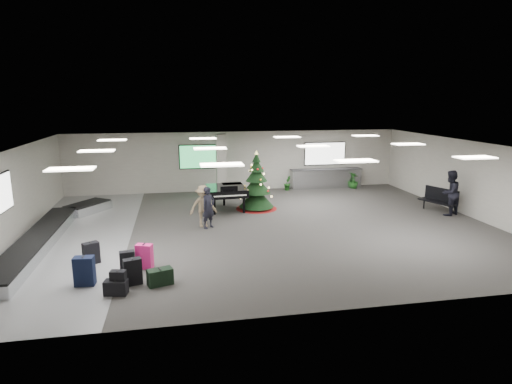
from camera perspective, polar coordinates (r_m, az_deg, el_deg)
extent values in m
plane|color=#383533|center=(16.92, 0.88, -4.64)|extent=(18.00, 18.00, 0.00)
cube|color=#ABA69C|center=(23.32, -2.56, 4.13)|extent=(18.00, 0.02, 3.20)
cube|color=#ABA69C|center=(10.01, 9.03, -7.41)|extent=(18.00, 0.02, 3.20)
cube|color=#ABA69C|center=(17.19, -29.97, -0.56)|extent=(0.02, 14.00, 3.20)
cube|color=#ABA69C|center=(20.32, 26.63, 1.57)|extent=(0.02, 14.00, 3.20)
cube|color=silver|center=(16.27, 0.92, 6.20)|extent=(18.00, 14.00, 0.02)
cube|color=gray|center=(17.02, -23.00, -5.55)|extent=(4.00, 14.00, 0.01)
cube|color=#A19D93|center=(21.83, -4.64, 3.53)|extent=(0.50, 0.50, 3.20)
cube|color=green|center=(23.04, -7.50, 4.69)|extent=(2.20, 0.08, 1.30)
cube|color=white|center=(24.44, 9.18, 5.08)|extent=(2.40, 0.08, 1.30)
cube|color=white|center=(12.30, -23.48, 2.83)|extent=(1.20, 0.60, 0.04)
cube|color=white|center=(16.18, -20.47, 5.17)|extent=(1.20, 0.60, 0.04)
cube|color=white|center=(20.12, -18.62, 6.58)|extent=(1.20, 0.60, 0.04)
cube|color=white|center=(12.05, -4.59, 3.66)|extent=(1.20, 0.60, 0.04)
cube|color=white|center=(16.00, -6.15, 5.80)|extent=(1.20, 0.60, 0.04)
cube|color=white|center=(19.97, -7.10, 7.10)|extent=(1.20, 0.60, 0.04)
cube|color=white|center=(13.09, 13.14, 4.07)|extent=(1.20, 0.60, 0.04)
cube|color=white|center=(16.79, 7.65, 6.08)|extent=(1.20, 0.60, 0.04)
cube|color=white|center=(20.61, 4.16, 7.32)|extent=(1.20, 0.60, 0.04)
cube|color=white|center=(15.14, 27.17, 4.12)|extent=(1.20, 0.60, 0.04)
cube|color=white|center=(18.44, 19.61, 6.03)|extent=(1.20, 0.60, 0.04)
cube|color=white|center=(21.97, 14.38, 7.29)|extent=(1.20, 0.60, 0.04)
cube|color=silver|center=(16.30, -27.22, -6.04)|extent=(1.00, 8.00, 0.38)
cube|color=black|center=(16.24, -27.30, -5.34)|extent=(0.95, 7.90, 0.05)
cube|color=silver|center=(20.41, -21.53, -1.99)|extent=(1.97, 2.21, 0.38)
cube|color=black|center=(20.36, -21.57, -1.41)|extent=(1.87, 2.10, 0.05)
cube|color=silver|center=(24.37, 9.30, 1.78)|extent=(4.00, 0.60, 1.05)
cube|color=#333335|center=(24.28, 9.35, 3.02)|extent=(4.05, 0.65, 0.04)
cube|color=black|center=(11.87, -17.86, -11.34)|extent=(0.43, 0.30, 0.61)
cube|color=black|center=(11.75, -17.96, -9.92)|extent=(0.05, 0.13, 0.02)
cube|color=black|center=(12.25, -16.12, -10.16)|extent=(0.52, 0.37, 0.73)
cube|color=black|center=(12.12, -16.22, -8.52)|extent=(0.07, 0.15, 0.02)
cube|color=#FC2080|center=(13.25, -14.64, -8.30)|extent=(0.54, 0.41, 0.74)
cube|color=black|center=(13.12, -14.74, -6.74)|extent=(0.08, 0.16, 0.02)
cube|color=black|center=(13.15, -16.79, -8.86)|extent=(0.45, 0.30, 0.63)
cube|color=black|center=(13.04, -16.88, -7.53)|extent=(0.06, 0.14, 0.02)
cube|color=black|center=(12.60, -21.91, -9.76)|extent=(0.55, 0.35, 0.81)
cube|color=black|center=(12.46, -22.06, -7.99)|extent=(0.05, 0.19, 0.02)
cube|color=black|center=(12.11, -12.67, -10.98)|extent=(0.74, 0.53, 0.45)
cube|color=black|center=(12.02, -12.72, -9.95)|extent=(0.09, 0.20, 0.02)
cube|color=black|center=(14.09, -21.12, -7.62)|extent=(0.53, 0.46, 0.68)
cube|color=black|center=(13.98, -21.23, -6.27)|extent=(0.11, 0.15, 0.02)
cube|color=black|center=(11.87, -18.17, -11.99)|extent=(0.63, 0.42, 0.38)
cube|color=black|center=(11.79, -18.24, -11.10)|extent=(0.06, 0.19, 0.02)
cone|color=#671209|center=(19.61, 0.06, -2.05)|extent=(1.88, 1.88, 0.12)
cylinder|color=#3F2819|center=(19.56, 0.06, -1.52)|extent=(0.12, 0.12, 0.50)
cone|color=black|center=(19.49, 0.06, -0.67)|extent=(1.58, 1.58, 0.89)
cone|color=black|center=(19.37, 0.07, 1.04)|extent=(1.29, 1.29, 0.79)
cone|color=black|center=(19.27, 0.07, 2.48)|extent=(0.99, 0.99, 0.69)
cone|color=black|center=(19.21, 0.07, 3.64)|extent=(0.69, 0.69, 0.59)
cone|color=black|center=(19.16, 0.07, 4.67)|extent=(0.40, 0.40, 0.45)
cone|color=#FFE566|center=(19.13, 0.07, 5.32)|extent=(0.16, 0.16, 0.18)
cube|color=black|center=(19.34, -3.97, 0.24)|extent=(1.75, 1.96, 0.30)
cube|color=black|center=(18.36, -3.46, -0.69)|extent=(1.59, 0.38, 0.11)
cube|color=white|center=(18.32, -3.45, -0.51)|extent=(1.42, 0.20, 0.02)
cube|color=black|center=(18.56, -3.61, 0.41)|extent=(0.76, 0.06, 0.24)
cylinder|color=black|center=(18.64, -5.56, -1.90)|extent=(0.11, 0.11, 0.74)
cylinder|color=black|center=(18.84, -1.62, -1.69)|extent=(0.11, 0.11, 0.74)
cylinder|color=black|center=(20.19, -4.28, -0.76)|extent=(0.11, 0.11, 0.74)
cube|color=black|center=(20.60, 23.02, -1.19)|extent=(1.12, 1.76, 0.07)
cylinder|color=black|center=(20.12, 24.00, -2.30)|extent=(0.07, 0.07, 0.44)
cylinder|color=black|center=(21.20, 21.98, -1.42)|extent=(0.07, 0.07, 0.44)
cube|color=black|center=(20.68, 23.69, -0.32)|extent=(0.65, 1.58, 0.56)
imported|color=black|center=(16.65, -6.36, -2.08)|extent=(0.71, 0.67, 1.63)
imported|color=#957D5C|center=(16.86, -7.07, -1.88)|extent=(1.16, 0.79, 1.65)
imported|color=black|center=(20.14, 24.43, -0.11)|extent=(1.17, 1.07, 1.96)
imported|color=#153D13|center=(23.52, 4.19, 1.19)|extent=(0.51, 0.54, 0.78)
imported|color=#153D13|center=(24.55, 12.89, 1.51)|extent=(0.70, 0.70, 0.89)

